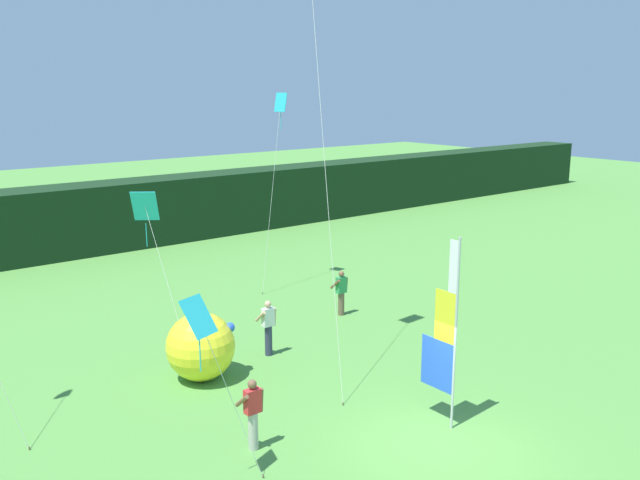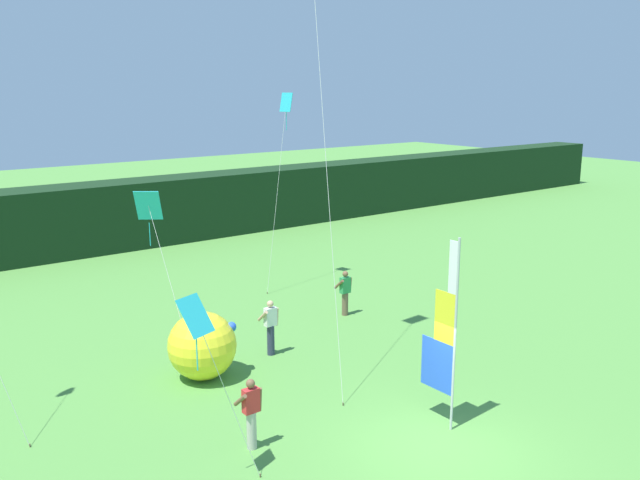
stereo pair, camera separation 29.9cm
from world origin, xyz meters
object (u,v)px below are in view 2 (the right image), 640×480
object	(u,v)px
person_near_banner	(270,326)
kite_cyan_diamond_4	(285,115)
banner_flag	(445,337)
person_far_left	(345,292)
kite_cyan_diamond_2	(198,323)
kite_cyan_diamond_1	(150,211)
person_mid_field	(251,412)
inflatable_balloon	(202,345)

from	to	relation	value
person_near_banner	kite_cyan_diamond_4	world-z (taller)	kite_cyan_diamond_4
banner_flag	person_far_left	world-z (taller)	banner_flag
banner_flag	kite_cyan_diamond_2	world-z (taller)	banner_flag
kite_cyan_diamond_1	banner_flag	bearing A→B (deg)	-68.98
banner_flag	person_mid_field	bearing A→B (deg)	156.30
kite_cyan_diamond_2	kite_cyan_diamond_4	xyz separation A→B (m)	(9.50, 10.83, 3.26)
kite_cyan_diamond_1	kite_cyan_diamond_2	distance (m)	7.90
inflatable_balloon	banner_flag	bearing A→B (deg)	-60.95
kite_cyan_diamond_2	kite_cyan_diamond_1	bearing A→B (deg)	72.49
inflatable_balloon	kite_cyan_diamond_1	distance (m)	4.36
banner_flag	inflatable_balloon	size ratio (longest dim) A/B	2.41
person_far_left	inflatable_balloon	distance (m)	6.63
person_near_banner	person_mid_field	bearing A→B (deg)	-127.92
banner_flag	inflatable_balloon	world-z (taller)	banner_flag
inflatable_balloon	kite_cyan_diamond_1	size ratio (longest dim) A/B	0.39
person_near_banner	kite_cyan_diamond_2	xyz separation A→B (m)	(-4.84, -4.92, 2.56)
banner_flag	kite_cyan_diamond_1	world-z (taller)	kite_cyan_diamond_1
inflatable_balloon	kite_cyan_diamond_1	world-z (taller)	kite_cyan_diamond_1
person_mid_field	person_far_left	size ratio (longest dim) A/B	1.03
person_mid_field	kite_cyan_diamond_2	bearing A→B (deg)	-155.84
banner_flag	kite_cyan_diamond_4	bearing A→B (deg)	72.23
inflatable_balloon	kite_cyan_diamond_1	bearing A→B (deg)	91.85
kite_cyan_diamond_4	inflatable_balloon	bearing A→B (deg)	-138.87
kite_cyan_diamond_2	kite_cyan_diamond_4	world-z (taller)	kite_cyan_diamond_4
banner_flag	person_mid_field	world-z (taller)	banner_flag
person_near_banner	kite_cyan_diamond_4	xyz separation A→B (m)	(4.67, 5.90, 5.82)
person_near_banner	kite_cyan_diamond_1	xyz separation A→B (m)	(-2.47, 2.57, 3.37)
person_mid_field	inflatable_balloon	size ratio (longest dim) A/B	0.86
banner_flag	kite_cyan_diamond_2	bearing A→B (deg)	168.79
kite_cyan_diamond_4	banner_flag	bearing A→B (deg)	-107.77
person_far_left	inflatable_balloon	xyz separation A→B (m)	(-6.42, -1.67, 0.10)
person_near_banner	kite_cyan_diamond_2	distance (m)	7.36
banner_flag	inflatable_balloon	xyz separation A→B (m)	(-3.22, 5.80, -1.26)
kite_cyan_diamond_2	person_near_banner	bearing A→B (deg)	45.51
banner_flag	kite_cyan_diamond_4	size ratio (longest dim) A/B	0.61
person_mid_field	person_far_left	distance (m)	9.26
person_mid_field	kite_cyan_diamond_2	world-z (taller)	kite_cyan_diamond_2
person_near_banner	kite_cyan_diamond_4	distance (m)	9.51
kite_cyan_diamond_1	kite_cyan_diamond_2	world-z (taller)	kite_cyan_diamond_1
person_near_banner	kite_cyan_diamond_4	size ratio (longest dim) A/B	0.22
person_far_left	kite_cyan_diamond_1	xyz separation A→B (m)	(-6.51, 1.15, 3.42)
person_near_banner	kite_cyan_diamond_4	bearing A→B (deg)	51.68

